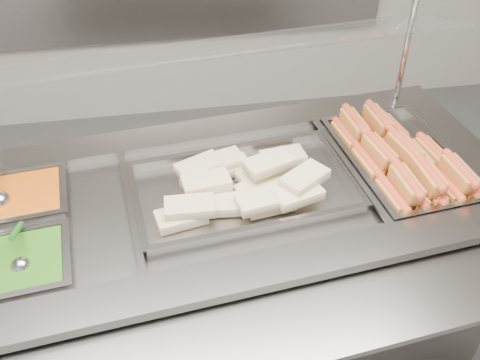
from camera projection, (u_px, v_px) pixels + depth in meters
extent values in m
cube|color=gray|center=(227.00, 283.00, 2.15)|extent=(2.02, 1.03, 0.94)
cube|color=gray|center=(258.00, 272.00, 1.56)|extent=(2.03, 0.37, 0.03)
cube|color=gray|center=(201.00, 132.00, 2.12)|extent=(2.03, 0.37, 0.03)
cube|color=gray|center=(463.00, 147.00, 2.04)|extent=(0.21, 0.63, 0.03)
cube|color=black|center=(226.00, 217.00, 1.92)|extent=(1.81, 0.81, 0.02)
cube|color=gray|center=(349.00, 166.00, 1.93)|extent=(0.09, 0.61, 0.01)
cube|color=gray|center=(130.00, 206.00, 1.77)|extent=(0.09, 0.61, 0.01)
cube|color=gray|center=(277.00, 329.00, 1.45)|extent=(1.96, 0.49, 0.02)
cylinder|color=silver|center=(406.00, 50.00, 2.12)|extent=(0.03, 0.03, 0.47)
cube|color=silver|center=(205.00, 49.00, 1.74)|extent=(1.80, 0.52, 0.09)
cube|color=#B8440A|center=(17.00, 205.00, 1.83)|extent=(0.33, 0.27, 0.10)
cube|color=#21580D|center=(13.00, 272.00, 1.60)|extent=(0.33, 0.27, 0.10)
cube|color=#A55222|center=(392.00, 198.00, 1.82)|extent=(0.07, 0.17, 0.06)
cylinder|color=red|center=(393.00, 193.00, 1.81)|extent=(0.05, 0.18, 0.03)
cube|color=#A55222|center=(367.00, 166.00, 1.96)|extent=(0.08, 0.17, 0.06)
cylinder|color=red|center=(368.00, 161.00, 1.95)|extent=(0.06, 0.18, 0.03)
cube|color=#A55222|center=(345.00, 138.00, 2.10)|extent=(0.08, 0.17, 0.06)
cylinder|color=red|center=(346.00, 133.00, 2.09)|extent=(0.06, 0.18, 0.03)
cube|color=#A55222|center=(409.00, 195.00, 1.83)|extent=(0.08, 0.17, 0.06)
cylinder|color=red|center=(411.00, 190.00, 1.82)|extent=(0.06, 0.18, 0.03)
cube|color=#A55222|center=(383.00, 163.00, 1.98)|extent=(0.08, 0.17, 0.06)
cylinder|color=red|center=(384.00, 158.00, 1.96)|extent=(0.06, 0.18, 0.03)
cube|color=#A55222|center=(361.00, 136.00, 2.12)|extent=(0.07, 0.17, 0.06)
cylinder|color=red|center=(362.00, 130.00, 2.10)|extent=(0.05, 0.18, 0.03)
cube|color=#A55222|center=(427.00, 192.00, 1.85)|extent=(0.08, 0.17, 0.06)
cylinder|color=red|center=(428.00, 186.00, 1.83)|extent=(0.06, 0.18, 0.03)
cube|color=#A55222|center=(400.00, 160.00, 1.99)|extent=(0.08, 0.17, 0.06)
cylinder|color=red|center=(401.00, 155.00, 1.97)|extent=(0.05, 0.18, 0.03)
cube|color=#A55222|center=(376.00, 133.00, 2.13)|extent=(0.08, 0.17, 0.06)
cylinder|color=red|center=(377.00, 127.00, 2.11)|extent=(0.06, 0.18, 0.03)
cube|color=#A55222|center=(444.00, 188.00, 1.86)|extent=(0.08, 0.17, 0.06)
cylinder|color=red|center=(446.00, 183.00, 1.85)|extent=(0.06, 0.18, 0.03)
cube|color=#A55222|center=(416.00, 157.00, 2.00)|extent=(0.07, 0.17, 0.06)
cylinder|color=red|center=(417.00, 152.00, 1.99)|extent=(0.05, 0.18, 0.03)
cube|color=#A55222|center=(392.00, 130.00, 2.14)|extent=(0.08, 0.17, 0.06)
cylinder|color=red|center=(393.00, 125.00, 2.13)|extent=(0.06, 0.18, 0.03)
cube|color=#A55222|center=(461.00, 184.00, 1.88)|extent=(0.07, 0.17, 0.06)
cylinder|color=red|center=(463.00, 180.00, 1.86)|extent=(0.05, 0.18, 0.03)
cube|color=#A55222|center=(432.00, 154.00, 2.02)|extent=(0.08, 0.17, 0.06)
cylinder|color=red|center=(433.00, 149.00, 2.00)|extent=(0.06, 0.18, 0.03)
cube|color=#A55222|center=(406.00, 184.00, 1.79)|extent=(0.07, 0.16, 0.06)
cylinder|color=red|center=(408.00, 179.00, 1.78)|extent=(0.04, 0.18, 0.03)
cube|color=#A55222|center=(379.00, 151.00, 1.94)|extent=(0.08, 0.17, 0.06)
cylinder|color=red|center=(380.00, 146.00, 1.92)|extent=(0.06, 0.18, 0.03)
cube|color=#A55222|center=(354.00, 124.00, 2.07)|extent=(0.07, 0.17, 0.06)
cylinder|color=red|center=(355.00, 119.00, 2.06)|extent=(0.05, 0.18, 0.03)
cube|color=#A55222|center=(428.00, 177.00, 1.82)|extent=(0.06, 0.16, 0.06)
cylinder|color=red|center=(430.00, 172.00, 1.81)|extent=(0.04, 0.18, 0.03)
cube|color=#A55222|center=(404.00, 149.00, 1.95)|extent=(0.09, 0.17, 0.06)
cylinder|color=red|center=(405.00, 144.00, 1.93)|extent=(0.07, 0.18, 0.03)
cube|color=#A55222|center=(378.00, 120.00, 2.10)|extent=(0.07, 0.17, 0.06)
cylinder|color=red|center=(379.00, 115.00, 2.08)|extent=(0.05, 0.18, 0.03)
cube|color=#A55222|center=(459.00, 174.00, 1.84)|extent=(0.07, 0.17, 0.06)
cylinder|color=red|center=(461.00, 168.00, 1.82)|extent=(0.05, 0.18, 0.03)
cube|color=tan|center=(283.00, 157.00, 1.99)|extent=(0.17, 0.11, 0.03)
cube|color=tan|center=(205.00, 178.00, 1.89)|extent=(0.18, 0.14, 0.03)
cube|color=tan|center=(261.00, 175.00, 1.90)|extent=(0.18, 0.15, 0.03)
cube|color=tan|center=(181.00, 217.00, 1.73)|extent=(0.18, 0.12, 0.03)
cube|color=tan|center=(270.00, 203.00, 1.78)|extent=(0.17, 0.11, 0.03)
cube|color=tan|center=(259.00, 187.00, 1.85)|extent=(0.19, 0.16, 0.03)
cube|color=tan|center=(227.00, 167.00, 1.94)|extent=(0.18, 0.12, 0.03)
cube|color=tan|center=(226.00, 204.00, 1.78)|extent=(0.17, 0.10, 0.03)
cube|color=tan|center=(200.00, 167.00, 1.88)|extent=(0.19, 0.15, 0.03)
cube|color=tan|center=(298.00, 194.00, 1.77)|extent=(0.18, 0.13, 0.03)
cube|color=tan|center=(190.00, 207.00, 1.72)|extent=(0.16, 0.10, 0.03)
cube|color=tan|center=(261.00, 201.00, 1.75)|extent=(0.18, 0.12, 0.03)
cube|color=tan|center=(221.00, 161.00, 1.91)|extent=(0.18, 0.13, 0.03)
cube|color=tan|center=(206.00, 182.00, 1.81)|extent=(0.17, 0.11, 0.03)
cube|color=tan|center=(268.00, 163.00, 1.85)|extent=(0.18, 0.14, 0.03)
cube|color=tan|center=(305.00, 178.00, 1.79)|extent=(0.19, 0.17, 0.03)
sphere|color=#ACADB1|center=(0.00, 202.00, 1.77)|extent=(0.08, 0.08, 0.08)
sphere|color=#ACADB1|center=(21.00, 267.00, 1.56)|extent=(0.06, 0.06, 0.06)
cylinder|color=#126818|center=(16.00, 231.00, 1.58)|extent=(0.04, 0.16, 0.10)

